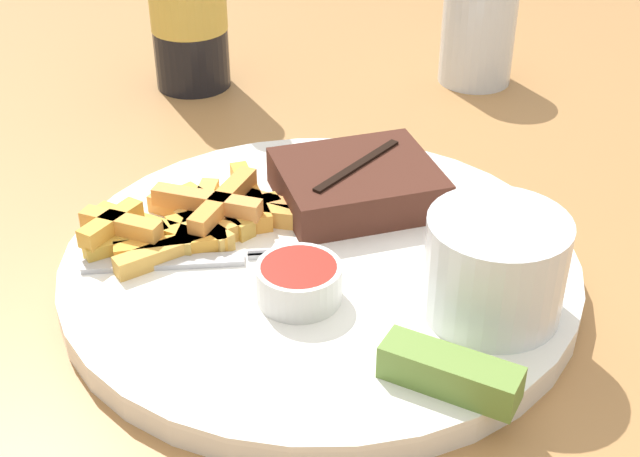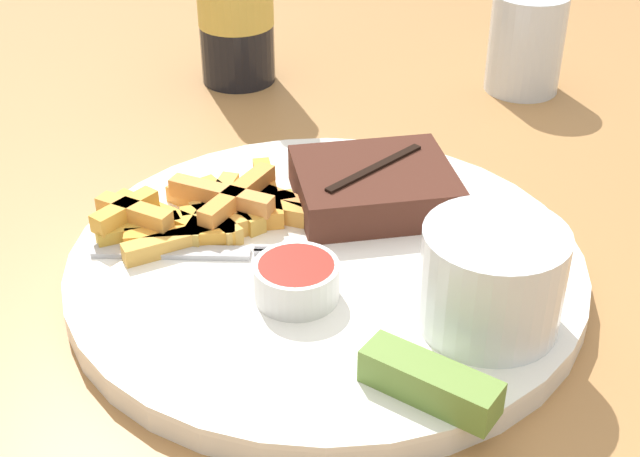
{
  "view_description": "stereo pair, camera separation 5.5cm",
  "coord_description": "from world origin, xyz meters",
  "px_view_note": "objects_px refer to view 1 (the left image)",
  "views": [
    {
      "loc": [
        -0.05,
        -0.46,
        1.1
      ],
      "look_at": [
        0.0,
        0.0,
        0.8
      ],
      "focal_mm": 50.0,
      "sensor_mm": 36.0,
      "label": 1
    },
    {
      "loc": [
        0.0,
        -0.46,
        1.1
      ],
      "look_at": [
        0.0,
        0.0,
        0.8
      ],
      "focal_mm": 50.0,
      "sensor_mm": 36.0,
      "label": 2
    }
  ],
  "objects_px": {
    "steak_portion": "(357,184)",
    "dinner_plate": "(320,267)",
    "coleslaw_cup": "(495,262)",
    "pickle_spear": "(450,373)",
    "fork_utensil": "(182,260)",
    "dipping_sauce_cup": "(299,281)",
    "drinking_glass": "(478,35)"
  },
  "relations": [
    {
      "from": "dipping_sauce_cup",
      "to": "dinner_plate",
      "type": "bearing_deg",
      "value": 68.4
    },
    {
      "from": "dinner_plate",
      "to": "pickle_spear",
      "type": "distance_m",
      "value": 0.14
    },
    {
      "from": "steak_portion",
      "to": "coleslaw_cup",
      "type": "height_order",
      "value": "coleslaw_cup"
    },
    {
      "from": "steak_portion",
      "to": "dipping_sauce_cup",
      "type": "bearing_deg",
      "value": -114.88
    },
    {
      "from": "steak_portion",
      "to": "dipping_sauce_cup",
      "type": "distance_m",
      "value": 0.12
    },
    {
      "from": "pickle_spear",
      "to": "dipping_sauce_cup",
      "type": "bearing_deg",
      "value": 129.73
    },
    {
      "from": "fork_utensil",
      "to": "pickle_spear",
      "type": "bearing_deg",
      "value": -41.6
    },
    {
      "from": "coleslaw_cup",
      "to": "pickle_spear",
      "type": "distance_m",
      "value": 0.08
    },
    {
      "from": "fork_utensil",
      "to": "drinking_glass",
      "type": "xyz_separation_m",
      "value": [
        0.27,
        0.3,
        0.02
      ]
    },
    {
      "from": "coleslaw_cup",
      "to": "drinking_glass",
      "type": "bearing_deg",
      "value": 76.53
    },
    {
      "from": "steak_portion",
      "to": "pickle_spear",
      "type": "bearing_deg",
      "value": -84.03
    },
    {
      "from": "pickle_spear",
      "to": "fork_utensil",
      "type": "relative_size",
      "value": 0.54
    },
    {
      "from": "steak_portion",
      "to": "pickle_spear",
      "type": "height_order",
      "value": "steak_portion"
    },
    {
      "from": "coleslaw_cup",
      "to": "drinking_glass",
      "type": "distance_m",
      "value": 0.38
    },
    {
      "from": "dipping_sauce_cup",
      "to": "steak_portion",
      "type": "bearing_deg",
      "value": 65.12
    },
    {
      "from": "fork_utensil",
      "to": "dipping_sauce_cup",
      "type": "bearing_deg",
      "value": -31.76
    },
    {
      "from": "dipping_sauce_cup",
      "to": "fork_utensil",
      "type": "relative_size",
      "value": 0.38
    },
    {
      "from": "steak_portion",
      "to": "drinking_glass",
      "type": "height_order",
      "value": "drinking_glass"
    },
    {
      "from": "dinner_plate",
      "to": "dipping_sauce_cup",
      "type": "xyz_separation_m",
      "value": [
        -0.02,
        -0.04,
        0.02
      ]
    },
    {
      "from": "drinking_glass",
      "to": "pickle_spear",
      "type": "bearing_deg",
      "value": -106.46
    },
    {
      "from": "coleslaw_cup",
      "to": "steak_portion",
      "type": "bearing_deg",
      "value": 114.18
    },
    {
      "from": "steak_portion",
      "to": "dinner_plate",
      "type": "bearing_deg",
      "value": -117.0
    },
    {
      "from": "dinner_plate",
      "to": "pickle_spear",
      "type": "height_order",
      "value": "pickle_spear"
    },
    {
      "from": "dinner_plate",
      "to": "pickle_spear",
      "type": "relative_size",
      "value": 4.48
    },
    {
      "from": "dinner_plate",
      "to": "drinking_glass",
      "type": "distance_m",
      "value": 0.35
    },
    {
      "from": "steak_portion",
      "to": "coleslaw_cup",
      "type": "bearing_deg",
      "value": -65.82
    },
    {
      "from": "pickle_spear",
      "to": "drinking_glass",
      "type": "distance_m",
      "value": 0.45
    },
    {
      "from": "coleslaw_cup",
      "to": "dipping_sauce_cup",
      "type": "xyz_separation_m",
      "value": [
        -0.11,
        0.02,
        -0.02
      ]
    },
    {
      "from": "dinner_plate",
      "to": "drinking_glass",
      "type": "relative_size",
      "value": 3.65
    },
    {
      "from": "pickle_spear",
      "to": "steak_portion",
      "type": "bearing_deg",
      "value": 95.97
    },
    {
      "from": "pickle_spear",
      "to": "dinner_plate",
      "type": "bearing_deg",
      "value": 112.48
    },
    {
      "from": "dinner_plate",
      "to": "dipping_sauce_cup",
      "type": "relative_size",
      "value": 6.46
    }
  ]
}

